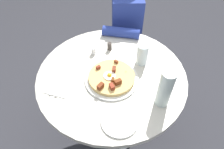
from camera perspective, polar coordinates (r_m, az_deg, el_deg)
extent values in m
plane|color=#2D2D33|center=(1.84, -0.08, -15.25)|extent=(6.00, 6.00, 0.00)
cylinder|color=beige|center=(1.25, -0.12, -0.32)|extent=(0.88, 0.88, 0.03)
cylinder|color=#333338|center=(1.54, -0.10, -9.38)|extent=(0.11, 0.11, 0.70)
cylinder|color=#333338|center=(1.83, -0.08, -15.08)|extent=(0.40, 0.40, 0.02)
cube|color=#2D2D33|center=(2.05, 3.15, 4.00)|extent=(0.32, 0.28, 0.45)
cube|color=navy|center=(1.76, 3.80, 14.97)|extent=(0.38, 0.22, 0.48)
cylinder|color=navy|center=(1.49, 2.47, 11.43)|extent=(0.12, 0.27, 0.07)
cylinder|color=white|center=(1.20, 0.12, -1.23)|extent=(0.31, 0.31, 0.01)
cylinder|color=tan|center=(1.19, 0.12, -0.69)|extent=(0.27, 0.27, 0.02)
cylinder|color=white|center=(1.18, -0.70, -0.36)|extent=(0.07, 0.07, 0.01)
sphere|color=yellow|center=(1.17, -0.70, -0.16)|extent=(0.03, 0.03, 0.03)
cube|color=maroon|center=(1.12, -3.17, -3.19)|extent=(0.04, 0.04, 0.03)
cube|color=maroon|center=(1.22, -3.78, 1.93)|extent=(0.03, 0.03, 0.02)
cube|color=brown|center=(1.13, 1.62, -2.05)|extent=(0.04, 0.04, 0.03)
cube|color=brown|center=(1.15, 0.23, -1.44)|extent=(0.03, 0.02, 0.02)
cube|color=brown|center=(1.25, 1.15, 3.52)|extent=(0.02, 0.03, 0.02)
cube|color=brown|center=(1.20, 0.56, 1.43)|extent=(0.04, 0.02, 0.02)
cube|color=maroon|center=(1.11, 0.11, -3.28)|extent=(0.04, 0.03, 0.03)
cube|color=#387F2D|center=(1.17, 0.05, -0.78)|extent=(0.01, 0.01, 0.00)
cube|color=#387F2D|center=(1.19, -1.28, 0.24)|extent=(0.01, 0.01, 0.00)
cube|color=#387F2D|center=(1.20, 3.83, 0.81)|extent=(0.01, 0.00, 0.00)
cube|color=#387F2D|center=(1.18, 0.52, -0.24)|extent=(0.01, 0.01, 0.00)
cylinder|color=white|center=(1.05, 2.06, -12.53)|extent=(0.19, 0.19, 0.01)
cube|color=white|center=(1.22, -13.95, -2.48)|extent=(0.21, 0.19, 0.00)
cube|color=silver|center=(1.21, -13.24, -2.55)|extent=(0.17, 0.07, 0.00)
cube|color=silver|center=(1.22, -14.73, -2.14)|extent=(0.17, 0.07, 0.00)
cylinder|color=silver|center=(1.27, 8.28, 5.46)|extent=(0.07, 0.07, 0.14)
cylinder|color=silver|center=(1.05, 14.30, -3.81)|extent=(0.07, 0.07, 0.23)
cylinder|color=white|center=(1.35, -5.09, 6.50)|extent=(0.03, 0.03, 0.05)
cylinder|color=#3F3833|center=(1.38, -0.68, 7.72)|extent=(0.03, 0.03, 0.05)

